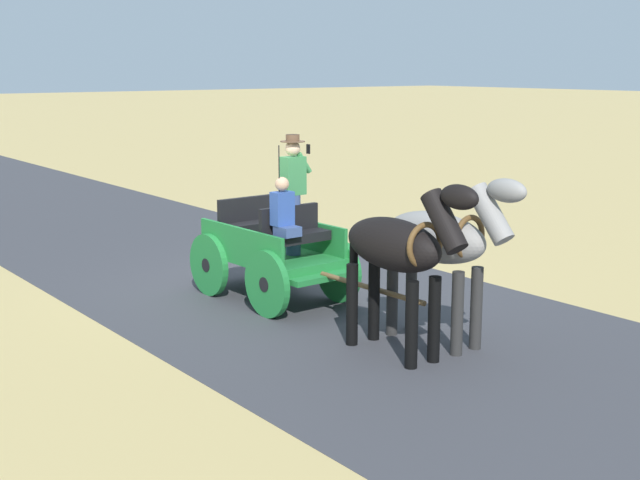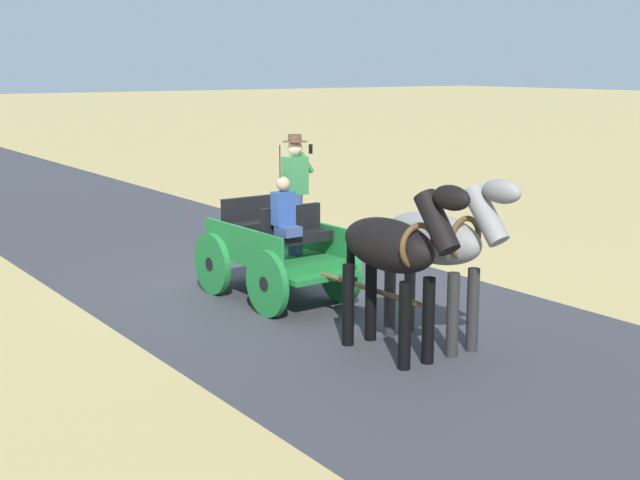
{
  "view_description": "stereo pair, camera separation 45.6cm",
  "coord_description": "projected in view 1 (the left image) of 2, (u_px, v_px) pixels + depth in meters",
  "views": [
    {
      "loc": [
        7.45,
        11.28,
        3.49
      ],
      "look_at": [
        0.34,
        1.81,
        1.1
      ],
      "focal_mm": 48.81,
      "sensor_mm": 36.0,
      "label": 1
    },
    {
      "loc": [
        7.08,
        11.55,
        3.49
      ],
      "look_at": [
        0.34,
        1.81,
        1.1
      ],
      "focal_mm": 48.81,
      "sensor_mm": 36.0,
      "label": 2
    }
  ],
  "objects": [
    {
      "name": "horse_drawn_carriage",
      "position": [
        276.0,
        247.0,
        13.01
      ],
      "size": [
        1.48,
        4.51,
        2.5
      ],
      "color": "#1E7233",
      "rests_on": "ground"
    },
    {
      "name": "road_surface",
      "position": [
        269.0,
        287.0,
        13.91
      ],
      "size": [
        5.97,
        160.0,
        0.01
      ],
      "primitive_type": "cube",
      "color": "#38383D",
      "rests_on": "ground"
    },
    {
      "name": "ground_plane",
      "position": [
        269.0,
        287.0,
        13.92
      ],
      "size": [
        200.0,
        200.0,
        0.0
      ],
      "primitive_type": "plane",
      "color": "tan"
    },
    {
      "name": "horse_near_side",
      "position": [
        442.0,
        242.0,
        10.82
      ],
      "size": [
        0.68,
        2.14,
        2.21
      ],
      "color": "gray",
      "rests_on": "ground"
    },
    {
      "name": "horse_off_side",
      "position": [
        399.0,
        250.0,
        10.37
      ],
      "size": [
        0.57,
        2.13,
        2.21
      ],
      "color": "black",
      "rests_on": "ground"
    }
  ]
}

